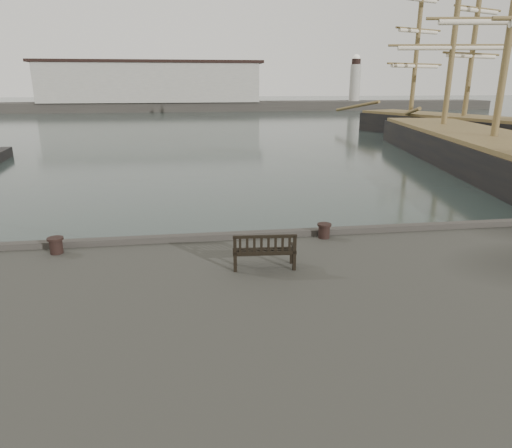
{
  "coord_description": "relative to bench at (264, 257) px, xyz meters",
  "views": [
    {
      "loc": [
        -0.51,
        -13.31,
        6.14
      ],
      "look_at": [
        1.37,
        -0.5,
        2.1
      ],
      "focal_mm": 32.0,
      "sensor_mm": 36.0,
      "label": 1
    }
  ],
  "objects": [
    {
      "name": "bench",
      "position": [
        0.0,
        0.0,
        0.0
      ],
      "size": [
        1.64,
        0.67,
        0.92
      ],
      "rotation": [
        0.0,
        0.0,
        -0.08
      ],
      "color": "black",
      "rests_on": "quay"
    },
    {
      "name": "bollard_left",
      "position": [
        -5.57,
        1.87,
        -0.06
      ],
      "size": [
        0.52,
        0.52,
        0.46
      ],
      "primitive_type": "cylinder",
      "rotation": [
        0.0,
        0.0,
        0.22
      ],
      "color": "black",
      "rests_on": "quay"
    },
    {
      "name": "tall_ship_main",
      "position": [
        20.02,
        19.64,
        -1.16
      ],
      "size": [
        13.22,
        36.27,
        26.68
      ],
      "rotation": [
        0.0,
        0.0,
        -0.18
      ],
      "color": "black",
      "rests_on": "ground"
    },
    {
      "name": "bollard_right",
      "position": [
        2.2,
        2.07,
        -0.07
      ],
      "size": [
        0.57,
        0.57,
        0.45
      ],
      "primitive_type": "cylinder",
      "rotation": [
        0.0,
        0.0,
        0.41
      ],
      "color": "black",
      "rests_on": "quay"
    },
    {
      "name": "tall_ship_far",
      "position": [
        28.47,
        36.99,
        -1.08
      ],
      "size": [
        15.35,
        27.11,
        23.05
      ],
      "rotation": [
        0.0,
        0.0,
        0.38
      ],
      "color": "black",
      "rests_on": "ground"
    },
    {
      "name": "breakwater",
      "position": [
        -5.83,
        94.57,
        2.44
      ],
      "size": [
        140.0,
        9.5,
        12.2
      ],
      "color": "#383530",
      "rests_on": "ground"
    },
    {
      "name": "ground",
      "position": [
        -1.28,
        2.57,
        -1.85
      ],
      "size": [
        400.0,
        400.0,
        0.0
      ],
      "primitive_type": "plane",
      "color": "black",
      "rests_on": "ground"
    }
  ]
}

